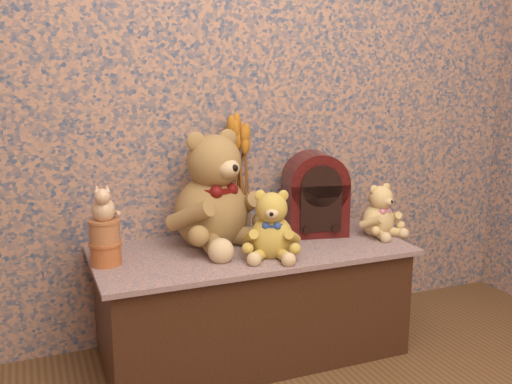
% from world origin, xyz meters
% --- Properties ---
extents(display_shelf, '(1.26, 0.58, 0.46)m').
position_xyz_m(display_shelf, '(0.00, 1.22, 0.23)').
color(display_shelf, '#344A6B').
rests_on(display_shelf, ground).
extents(teddy_large, '(0.54, 0.58, 0.50)m').
position_xyz_m(teddy_large, '(-0.13, 1.33, 0.71)').
color(teddy_large, olive).
rests_on(teddy_large, display_shelf).
extents(teddy_medium, '(0.31, 0.33, 0.28)m').
position_xyz_m(teddy_medium, '(0.03, 1.09, 0.60)').
color(teddy_medium, '#B38E32').
rests_on(teddy_medium, display_shelf).
extents(teddy_small, '(0.24, 0.27, 0.24)m').
position_xyz_m(teddy_small, '(0.58, 1.19, 0.58)').
color(teddy_small, tan).
rests_on(teddy_small, display_shelf).
extents(cathedral_radio, '(0.29, 0.24, 0.36)m').
position_xyz_m(cathedral_radio, '(0.34, 1.31, 0.64)').
color(cathedral_radio, '#3D0B0C').
rests_on(cathedral_radio, display_shelf).
extents(ceramic_vase, '(0.11, 0.11, 0.18)m').
position_xyz_m(ceramic_vase, '(0.02, 1.42, 0.55)').
color(ceramic_vase, tan).
rests_on(ceramic_vase, display_shelf).
extents(dried_stalks, '(0.26, 0.26, 0.39)m').
position_xyz_m(dried_stalks, '(0.02, 1.42, 0.83)').
color(dried_stalks, '#BE6E1E').
rests_on(dried_stalks, ceramic_vase).
extents(biscuit_tin_lower, '(0.14, 0.14, 0.08)m').
position_xyz_m(biscuit_tin_lower, '(-0.57, 1.23, 0.50)').
color(biscuit_tin_lower, '#CE893C').
rests_on(biscuit_tin_lower, display_shelf).
extents(biscuit_tin_upper, '(0.12, 0.12, 0.09)m').
position_xyz_m(biscuit_tin_upper, '(-0.57, 1.23, 0.58)').
color(biscuit_tin_upper, tan).
rests_on(biscuit_tin_upper, biscuit_tin_lower).
extents(cat_figurine, '(0.12, 0.12, 0.14)m').
position_xyz_m(cat_figurine, '(-0.57, 1.23, 0.70)').
color(cat_figurine, silver).
rests_on(cat_figurine, biscuit_tin_upper).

